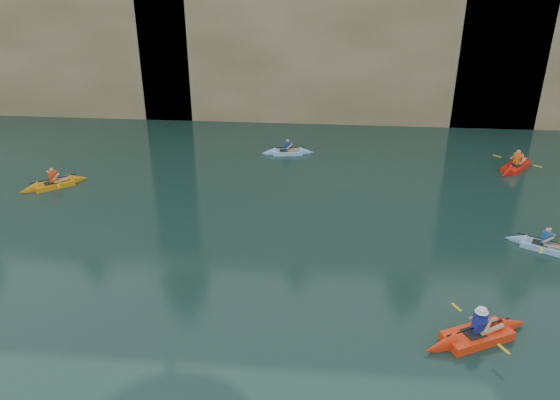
# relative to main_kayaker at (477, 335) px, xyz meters

# --- Properties ---
(ground) EXTENTS (160.00, 160.00, 0.00)m
(ground) POSITION_rel_main_kayaker_xyz_m (-6.00, -1.39, -0.18)
(ground) COLOR black
(ground) RESTS_ON ground
(cliff) EXTENTS (70.00, 16.00, 12.00)m
(cliff) POSITION_rel_main_kayaker_xyz_m (-6.00, 28.61, 5.82)
(cliff) COLOR tan
(cliff) RESTS_ON ground
(cliff_slab_center) EXTENTS (24.00, 2.40, 11.40)m
(cliff_slab_center) POSITION_rel_main_kayaker_xyz_m (-4.00, 21.21, 5.52)
(cliff_slab_center) COLOR tan
(cliff_slab_center) RESTS_ON ground
(sea_cave_west) EXTENTS (4.50, 1.00, 4.00)m
(sea_cave_west) POSITION_rel_main_kayaker_xyz_m (-24.00, 20.56, 1.82)
(sea_cave_west) COLOR black
(sea_cave_west) RESTS_ON ground
(sea_cave_center) EXTENTS (3.50, 1.00, 3.20)m
(sea_cave_center) POSITION_rel_main_kayaker_xyz_m (-10.00, 20.56, 1.42)
(sea_cave_center) COLOR black
(sea_cave_center) RESTS_ON ground
(sea_cave_east) EXTENTS (5.00, 1.00, 4.50)m
(sea_cave_east) POSITION_rel_main_kayaker_xyz_m (4.00, 20.56, 2.07)
(sea_cave_east) COLOR black
(sea_cave_east) RESTS_ON ground
(main_kayaker) EXTENTS (3.53, 2.31, 1.32)m
(main_kayaker) POSITION_rel_main_kayaker_xyz_m (0.00, 0.00, 0.00)
(main_kayaker) COLOR red
(main_kayaker) RESTS_ON ground
(kayaker_orange) EXTENTS (2.82, 2.49, 1.17)m
(kayaker_orange) POSITION_rel_main_kayaker_xyz_m (-16.96, 9.29, -0.03)
(kayaker_orange) COLOR orange
(kayaker_orange) RESTS_ON ground
(kayaker_ltblue_near) EXTENTS (2.79, 1.98, 1.10)m
(kayaker_ltblue_near) POSITION_rel_main_kayaker_xyz_m (3.68, 5.42, -0.04)
(kayaker_ltblue_near) COLOR #80ABD7
(kayaker_ltblue_near) RESTS_ON ground
(kayaker_red_far) EXTENTS (2.68, 3.12, 1.24)m
(kayaker_red_far) POSITION_rel_main_kayaker_xyz_m (5.02, 13.47, -0.02)
(kayaker_red_far) COLOR red
(kayaker_red_far) RESTS_ON ground
(kayaker_ltblue_mid) EXTENTS (2.85, 2.11, 1.05)m
(kayaker_ltblue_mid) POSITION_rel_main_kayaker_xyz_m (-6.52, 14.54, -0.04)
(kayaker_ltblue_mid) COLOR #90BFF2
(kayaker_ltblue_mid) RESTS_ON ground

